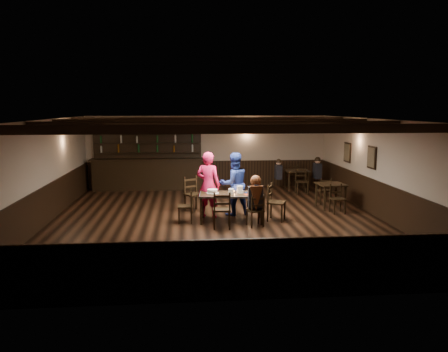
{
  "coord_description": "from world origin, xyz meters",
  "views": [
    {
      "loc": [
        -0.82,
        -11.45,
        3.02
      ],
      "look_at": [
        0.21,
        0.2,
        1.17
      ],
      "focal_mm": 35.0,
      "sensor_mm": 36.0,
      "label": 1
    }
  ],
  "objects": [
    {
      "name": "drink_glass",
      "position": [
        0.67,
        -0.01,
        0.81
      ],
      "size": [
        0.07,
        0.07,
        0.11
      ],
      "primitive_type": "cylinder",
      "color": "silver",
      "rests_on": "dining_table"
    },
    {
      "name": "bar_counter",
      "position": [
        -2.22,
        4.72,
        0.73
      ],
      "size": [
        4.15,
        0.7,
        2.2
      ],
      "color": "black",
      "rests_on": "ground"
    },
    {
      "name": "chair_end_left",
      "position": [
        -0.78,
        -0.17,
        0.5
      ],
      "size": [
        0.39,
        0.4,
        0.86
      ],
      "color": "black",
      "rests_on": "ground"
    },
    {
      "name": "plate_stack_a",
      "position": [
        0.36,
        -0.21,
        0.82
      ],
      "size": [
        0.15,
        0.15,
        0.14
      ],
      "primitive_type": "cylinder",
      "color": "white",
      "rests_on": "dining_table"
    },
    {
      "name": "menu_red",
      "position": [
        0.87,
        -0.32,
        0.75
      ],
      "size": [
        0.38,
        0.29,
        0.0
      ],
      "primitive_type": "cube",
      "rotation": [
        0.0,
        0.0,
        0.15
      ],
      "color": "maroon",
      "rests_on": "dining_table"
    },
    {
      "name": "pepper_shaker",
      "position": [
        0.8,
        -0.24,
        0.79
      ],
      "size": [
        0.03,
        0.03,
        0.08
      ],
      "primitive_type": "cylinder",
      "color": "#A5A8AD",
      "rests_on": "dining_table"
    },
    {
      "name": "menu_blue",
      "position": [
        0.89,
        -0.06,
        0.75
      ],
      "size": [
        0.29,
        0.21,
        0.0
      ],
      "primitive_type": "cube",
      "rotation": [
        0.0,
        0.0,
        0.05
      ],
      "color": "#0D1842",
      "rests_on": "dining_table"
    },
    {
      "name": "cake",
      "position": [
        -0.12,
        -0.05,
        0.8
      ],
      "size": [
        0.34,
        0.34,
        0.11
      ],
      "color": "white",
      "rests_on": "dining_table"
    },
    {
      "name": "woman_pink",
      "position": [
        -0.22,
        0.32,
        0.91
      ],
      "size": [
        0.78,
        0.66,
        1.82
      ],
      "primitive_type": "imported",
      "rotation": [
        0.0,
        0.0,
        2.74
      ],
      "color": "#E3205F",
      "rests_on": "ground"
    },
    {
      "name": "bg_patron_left",
      "position": [
        2.48,
        3.79,
        0.83
      ],
      "size": [
        0.22,
        0.35,
        0.72
      ],
      "color": "black",
      "rests_on": "ground"
    },
    {
      "name": "chair_end_right",
      "position": [
        1.51,
        -0.16,
        0.58
      ],
      "size": [
        0.59,
        0.6,
        1.0
      ],
      "color": "black",
      "rests_on": "ground"
    },
    {
      "name": "chair_near_right",
      "position": [
        0.95,
        -0.77,
        0.48
      ],
      "size": [
        0.47,
        0.45,
        0.82
      ],
      "color": "black",
      "rests_on": "ground"
    },
    {
      "name": "chair_near_left",
      "position": [
        0.06,
        -0.88,
        0.56
      ],
      "size": [
        0.46,
        0.44,
        0.95
      ],
      "color": "black",
      "rests_on": "ground"
    },
    {
      "name": "room_shell",
      "position": [
        0.01,
        0.04,
        1.75
      ],
      "size": [
        9.02,
        10.02,
        2.71
      ],
      "color": "#B9AB99",
      "rests_on": "ground"
    },
    {
      "name": "back_table_a",
      "position": [
        3.51,
        1.11,
        0.65
      ],
      "size": [
        0.85,
        0.85,
        0.75
      ],
      "color": "black",
      "rests_on": "ground"
    },
    {
      "name": "ground",
      "position": [
        0.0,
        0.0,
        0.0
      ],
      "size": [
        10.0,
        10.0,
        0.0
      ],
      "primitive_type": "plane",
      "color": "black",
      "rests_on": "ground"
    },
    {
      "name": "plate_stack_b",
      "position": [
        0.61,
        -0.08,
        0.85
      ],
      "size": [
        0.16,
        0.16,
        0.19
      ],
      "primitive_type": "cylinder",
      "color": "white",
      "rests_on": "dining_table"
    },
    {
      "name": "man_blue",
      "position": [
        0.52,
        0.53,
        0.89
      ],
      "size": [
        1.02,
        0.89,
        1.77
      ],
      "primitive_type": "imported",
      "rotation": [
        0.0,
        0.0,
        3.43
      ],
      "color": "navy",
      "rests_on": "ground"
    },
    {
      "name": "dining_table",
      "position": [
        0.37,
        -0.16,
        0.68
      ],
      "size": [
        1.76,
        0.99,
        0.75
      ],
      "color": "black",
      "rests_on": "ground"
    },
    {
      "name": "salt_shaker",
      "position": [
        0.67,
        -0.23,
        0.8
      ],
      "size": [
        0.04,
        0.04,
        0.09
      ],
      "primitive_type": "cylinder",
      "color": "silver",
      "rests_on": "dining_table"
    },
    {
      "name": "chair_far_pushed",
      "position": [
        -0.64,
        1.11,
        0.59
      ],
      "size": [
        0.64,
        0.64,
        1.01
      ],
      "color": "black",
      "rests_on": "ground"
    },
    {
      "name": "bg_patron_right",
      "position": [
        3.9,
        3.77,
        0.86
      ],
      "size": [
        0.23,
        0.38,
        0.78
      ],
      "color": "black",
      "rests_on": "ground"
    },
    {
      "name": "tea_light",
      "position": [
        0.45,
        -0.02,
        0.78
      ],
      "size": [
        0.05,
        0.05,
        0.06
      ],
      "color": "#A5A8AD",
      "rests_on": "dining_table"
    },
    {
      "name": "back_table_b",
      "position": [
        3.21,
        3.98,
        0.65
      ],
      "size": [
        0.88,
        0.88,
        0.75
      ],
      "color": "black",
      "rests_on": "ground"
    },
    {
      "name": "seated_person",
      "position": [
        0.93,
        -0.72,
        0.86
      ],
      "size": [
        0.37,
        0.55,
        0.89
      ],
      "color": "black",
      "rests_on": "ground"
    }
  ]
}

